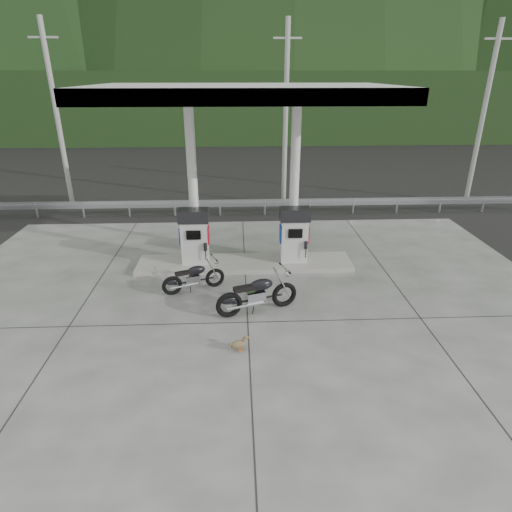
{
  "coord_description": "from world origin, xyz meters",
  "views": [
    {
      "loc": [
        -0.2,
        -10.35,
        5.91
      ],
      "look_at": [
        0.3,
        1.0,
        1.0
      ],
      "focal_mm": 30.0,
      "sensor_mm": 36.0,
      "label": 1
    }
  ],
  "objects_px": {
    "motorcycle_left": "(257,294)",
    "motorcycle_right": "(194,278)",
    "gas_pump_left": "(195,236)",
    "duck": "(238,345)",
    "gas_pump_right": "(294,235)"
  },
  "relations": [
    {
      "from": "motorcycle_left",
      "to": "motorcycle_right",
      "type": "xyz_separation_m",
      "value": [
        -1.79,
        1.26,
        -0.09
      ]
    },
    {
      "from": "motorcycle_right",
      "to": "duck",
      "type": "distance_m",
      "value": 3.28
    },
    {
      "from": "motorcycle_left",
      "to": "motorcycle_right",
      "type": "relative_size",
      "value": 1.22
    },
    {
      "from": "gas_pump_left",
      "to": "motorcycle_left",
      "type": "height_order",
      "value": "gas_pump_left"
    },
    {
      "from": "motorcycle_left",
      "to": "duck",
      "type": "distance_m",
      "value": 1.85
    },
    {
      "from": "motorcycle_right",
      "to": "duck",
      "type": "bearing_deg",
      "value": -87.92
    },
    {
      "from": "motorcycle_right",
      "to": "duck",
      "type": "relative_size",
      "value": 3.89
    },
    {
      "from": "motorcycle_left",
      "to": "motorcycle_right",
      "type": "distance_m",
      "value": 2.19
    },
    {
      "from": "gas_pump_left",
      "to": "motorcycle_right",
      "type": "xyz_separation_m",
      "value": [
        0.08,
        -1.68,
        -0.64
      ]
    },
    {
      "from": "gas_pump_right",
      "to": "duck",
      "type": "height_order",
      "value": "gas_pump_right"
    },
    {
      "from": "motorcycle_left",
      "to": "duck",
      "type": "xyz_separation_m",
      "value": [
        -0.52,
        -1.74,
        -0.34
      ]
    },
    {
      "from": "gas_pump_left",
      "to": "motorcycle_left",
      "type": "relative_size",
      "value": 0.85
    },
    {
      "from": "motorcycle_left",
      "to": "duck",
      "type": "bearing_deg",
      "value": -124.75
    },
    {
      "from": "gas_pump_left",
      "to": "motorcycle_left",
      "type": "distance_m",
      "value": 3.53
    },
    {
      "from": "gas_pump_right",
      "to": "duck",
      "type": "distance_m",
      "value": 5.12
    }
  ]
}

